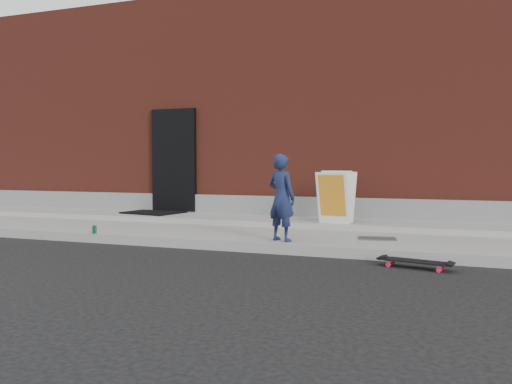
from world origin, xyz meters
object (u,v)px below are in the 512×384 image
at_px(pizza_sign, 336,197).
at_px(soda_can, 95,230).
at_px(child, 281,198).
at_px(skateboard, 415,262).

height_order(pizza_sign, soda_can, pizza_sign).
bearing_deg(child, soda_can, 29.70).
bearing_deg(soda_can, child, 4.85).
bearing_deg(soda_can, skateboard, -4.56).
relative_size(skateboard, pizza_sign, 0.98).
height_order(child, pizza_sign, child).
height_order(child, skateboard, child).
bearing_deg(skateboard, child, 160.83).
relative_size(child, skateboard, 1.43).
relative_size(skateboard, soda_can, 6.91).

